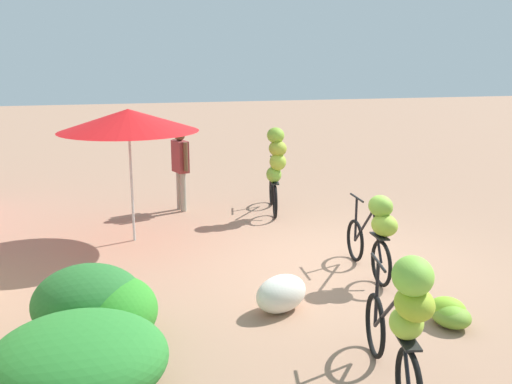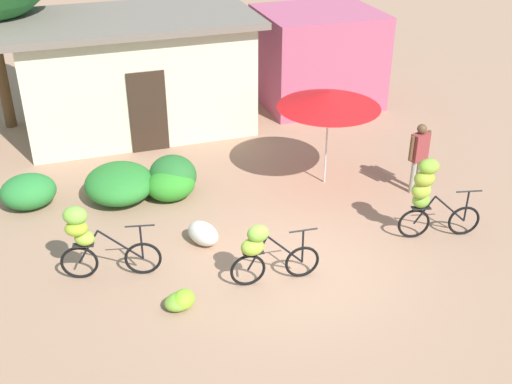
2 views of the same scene
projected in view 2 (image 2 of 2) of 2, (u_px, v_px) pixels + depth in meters
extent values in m
plane|color=#A3795F|center=(291.00, 267.00, 11.40)|extent=(60.00, 60.00, 0.00)
cube|color=beige|center=(137.00, 77.00, 16.28)|extent=(5.56, 3.03, 2.78)
cube|color=#72665B|center=(131.00, 19.00, 15.56)|extent=(6.06, 3.53, 0.16)
cube|color=#332319|center=(148.00, 112.00, 15.20)|extent=(0.90, 0.06, 2.00)
cube|color=#B4506F|center=(317.00, 57.00, 18.03)|extent=(3.20, 2.80, 2.60)
ellipsoid|color=#2C8036|center=(28.00, 191.00, 13.12)|extent=(1.13, 0.99, 0.70)
ellipsoid|color=#2C7C2E|center=(119.00, 183.00, 13.41)|extent=(1.46, 1.57, 0.73)
ellipsoid|color=#308B27|center=(171.00, 185.00, 13.40)|extent=(1.03, 0.84, 0.67)
ellipsoid|color=#286B2C|center=(173.00, 175.00, 13.65)|extent=(1.01, 1.17, 0.81)
cylinder|color=beige|center=(327.00, 140.00, 13.72)|extent=(0.04, 0.04, 2.07)
cone|color=red|center=(329.00, 99.00, 13.26)|extent=(2.20, 2.20, 0.35)
torus|color=black|center=(143.00, 258.00, 11.08)|extent=(0.64, 0.18, 0.65)
torus|color=black|center=(79.00, 263.00, 10.97)|extent=(0.64, 0.18, 0.65)
cylinder|color=black|center=(88.00, 247.00, 10.84)|extent=(0.41, 0.12, 0.64)
cylinder|color=black|center=(121.00, 245.00, 10.89)|extent=(0.72, 0.18, 0.65)
cylinder|color=black|center=(140.00, 226.00, 10.75)|extent=(0.50, 0.13, 0.03)
cylinder|color=black|center=(141.00, 242.00, 10.92)|extent=(0.04, 0.04, 0.67)
cube|color=black|center=(83.00, 245.00, 10.81)|extent=(0.38, 0.21, 0.02)
ellipsoid|color=#99C03D|center=(85.00, 238.00, 10.75)|extent=(0.45, 0.42, 0.26)
ellipsoid|color=#98B42C|center=(76.00, 228.00, 10.62)|extent=(0.44, 0.38, 0.27)
ellipsoid|color=#81C340|center=(75.00, 216.00, 10.53)|extent=(0.51, 0.47, 0.31)
torus|color=black|center=(302.00, 262.00, 11.02)|extent=(0.62, 0.09, 0.62)
torus|color=black|center=(248.00, 270.00, 10.80)|extent=(0.62, 0.09, 0.62)
cylinder|color=black|center=(258.00, 253.00, 10.69)|extent=(0.37, 0.06, 0.65)
cylinder|color=black|center=(285.00, 249.00, 10.79)|extent=(0.66, 0.08, 0.65)
cylinder|color=black|center=(303.00, 230.00, 10.70)|extent=(0.50, 0.06, 0.03)
cylinder|color=black|center=(303.00, 246.00, 10.86)|extent=(0.04, 0.04, 0.65)
cube|color=black|center=(253.00, 253.00, 10.66)|extent=(0.37, 0.16, 0.02)
ellipsoid|color=#94B737|center=(253.00, 247.00, 10.54)|extent=(0.42, 0.35, 0.29)
ellipsoid|color=#7FB03A|center=(258.00, 234.00, 10.47)|extent=(0.40, 0.33, 0.29)
torus|color=black|center=(464.00, 221.00, 12.19)|extent=(0.62, 0.18, 0.62)
torus|color=black|center=(414.00, 224.00, 12.10)|extent=(0.62, 0.18, 0.62)
cylinder|color=black|center=(425.00, 210.00, 11.98)|extent=(0.38, 0.11, 0.59)
cylinder|color=black|center=(450.00, 209.00, 12.02)|extent=(0.66, 0.18, 0.60)
cylinder|color=black|center=(469.00, 191.00, 11.88)|extent=(0.50, 0.14, 0.03)
cylinder|color=black|center=(466.00, 206.00, 12.04)|extent=(0.04, 0.04, 0.64)
cube|color=black|center=(421.00, 208.00, 11.95)|extent=(0.38, 0.21, 0.02)
ellipsoid|color=#76AA36|center=(421.00, 200.00, 11.88)|extent=(0.36, 0.30, 0.30)
ellipsoid|color=#97B436|center=(421.00, 190.00, 11.70)|extent=(0.39, 0.31, 0.32)
ellipsoid|color=#93A12E|center=(425.00, 179.00, 11.59)|extent=(0.40, 0.32, 0.29)
ellipsoid|color=#80AA32|center=(429.00, 166.00, 11.51)|extent=(0.41, 0.33, 0.29)
ellipsoid|color=#84BF29|center=(183.00, 299.00, 10.37)|extent=(0.55, 0.56, 0.30)
ellipsoid|color=olive|center=(178.00, 302.00, 10.35)|extent=(0.53, 0.47, 0.25)
ellipsoid|color=#75B12F|center=(179.00, 301.00, 10.36)|extent=(0.50, 0.46, 0.27)
ellipsoid|color=silver|center=(203.00, 233.00, 11.97)|extent=(0.71, 0.82, 0.44)
cylinder|color=gray|center=(419.00, 174.00, 13.72)|extent=(0.11, 0.11, 0.76)
cylinder|color=gray|center=(413.00, 177.00, 13.63)|extent=(0.11, 0.11, 0.76)
cube|color=maroon|center=(420.00, 147.00, 13.34)|extent=(0.44, 0.31, 0.61)
cylinder|color=brown|center=(428.00, 143.00, 13.45)|extent=(0.08, 0.08, 0.54)
cylinder|color=brown|center=(412.00, 148.00, 13.20)|extent=(0.08, 0.08, 0.54)
sphere|color=brown|center=(422.00, 129.00, 13.14)|extent=(0.21, 0.21, 0.21)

